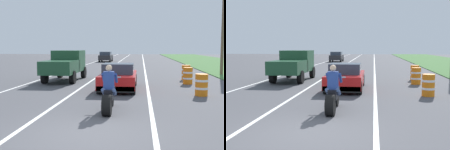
% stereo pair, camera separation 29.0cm
% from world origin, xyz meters
% --- Properties ---
extents(ground_plane, '(160.00, 160.00, 0.00)m').
position_xyz_m(ground_plane, '(0.00, 0.00, 0.00)').
color(ground_plane, '#4C4C51').
extents(lane_stripe_left_solid, '(0.14, 120.00, 0.01)m').
position_xyz_m(lane_stripe_left_solid, '(-5.40, 20.00, 0.00)').
color(lane_stripe_left_solid, white).
rests_on(lane_stripe_left_solid, ground).
extents(lane_stripe_right_solid, '(0.14, 120.00, 0.01)m').
position_xyz_m(lane_stripe_right_solid, '(1.80, 20.00, 0.00)').
color(lane_stripe_right_solid, white).
rests_on(lane_stripe_right_solid, ground).
extents(lane_stripe_centre_dashed, '(0.14, 120.00, 0.01)m').
position_xyz_m(lane_stripe_centre_dashed, '(-1.80, 20.00, 0.00)').
color(lane_stripe_centre_dashed, white).
rests_on(lane_stripe_centre_dashed, ground).
extents(motorcycle_with_rider, '(0.70, 2.21, 1.62)m').
position_xyz_m(motorcycle_with_rider, '(0.35, 2.63, 0.59)').
color(motorcycle_with_rider, black).
rests_on(motorcycle_with_rider, ground).
extents(sports_car_red, '(1.84, 4.30, 1.37)m').
position_xyz_m(sports_car_red, '(0.27, 7.95, 0.63)').
color(sports_car_red, red).
rests_on(sports_car_red, ground).
extents(pickup_truck_left_lane_dark_green, '(2.02, 4.80, 1.98)m').
position_xyz_m(pickup_truck_left_lane_dark_green, '(-3.53, 11.52, 1.11)').
color(pickup_truck_left_lane_dark_green, '#1E4C2D').
rests_on(pickup_truck_left_lane_dark_green, ground).
extents(utility_pole_roadside, '(0.24, 0.24, 7.05)m').
position_xyz_m(utility_pole_roadside, '(7.76, 16.36, 3.52)').
color(utility_pole_roadside, brown).
rests_on(utility_pole_roadside, ground).
extents(construction_barrel_nearest, '(0.58, 0.58, 1.00)m').
position_xyz_m(construction_barrel_nearest, '(4.18, 6.29, 0.50)').
color(construction_barrel_nearest, orange).
rests_on(construction_barrel_nearest, ground).
extents(construction_barrel_mid, '(0.58, 0.58, 1.00)m').
position_xyz_m(construction_barrel_mid, '(4.22, 10.47, 0.50)').
color(construction_barrel_mid, orange).
rests_on(construction_barrel_mid, ground).
extents(construction_barrel_far, '(0.58, 0.58, 1.00)m').
position_xyz_m(construction_barrel_far, '(4.45, 12.67, 0.50)').
color(construction_barrel_far, orange).
rests_on(construction_barrel_far, ground).
extents(distant_car_far_ahead, '(1.80, 4.00, 1.50)m').
position_xyz_m(distant_car_far_ahead, '(-3.83, 35.90, 0.77)').
color(distant_car_far_ahead, '#262628').
rests_on(distant_car_far_ahead, ground).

